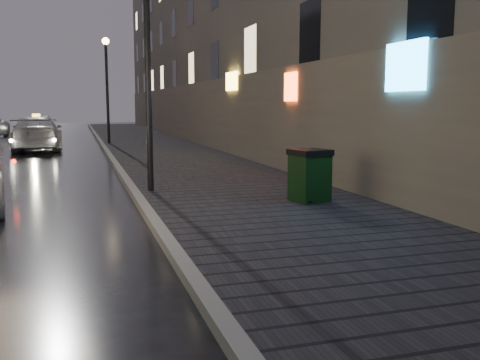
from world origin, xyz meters
The scene contains 9 objects.
ground centered at (0.00, 0.00, 0.00)m, with size 120.00×120.00×0.00m, color black.
sidewalk centered at (3.90, 21.00, 0.07)m, with size 4.60×58.00×0.15m, color black.
curb centered at (1.50, 21.00, 0.07)m, with size 0.20×58.00×0.15m, color slate.
building_near centered at (7.10, 25.00, 6.50)m, with size 1.80×50.00×13.00m, color #605B54.
lamp_near centered at (1.85, 6.00, 3.49)m, with size 0.36×0.36×5.28m.
lamp_far centered at (1.85, 22.00, 3.49)m, with size 0.36×0.36×5.28m.
trash_bin centered at (4.76, 3.69, 0.69)m, with size 0.82×0.82×1.06m.
taxi_mid centered at (-1.48, 20.40, 0.77)m, with size 2.17×5.33×1.55m, color silver.
car_far centered at (-2.22, 38.27, 0.68)m, with size 1.59×3.96×1.35m, color gray.
Camera 1 is at (0.27, -6.17, 2.10)m, focal length 40.00 mm.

